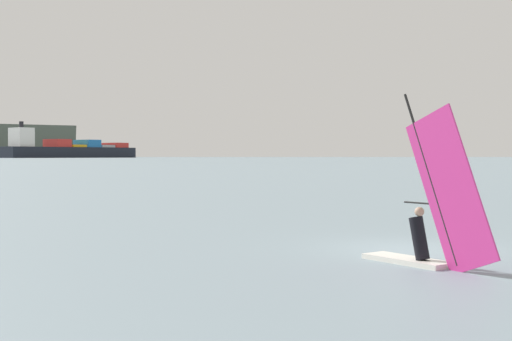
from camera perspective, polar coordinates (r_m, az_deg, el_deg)
The scene contains 4 objects.
ground_plane at distance 18.81m, azimuth 12.94°, elevation -6.43°, with size 4000.00×4000.00×0.00m, color gray.
windsurfer at distance 15.98m, azimuth 14.10°, elevation -4.41°, with size 1.37×3.58×4.07m.
cargo_ship at distance 715.84m, azimuth -15.33°, elevation 1.69°, with size 140.05×98.70×34.63m.
distant_headland at distance 1256.89m, azimuth -4.21°, elevation 2.21°, with size 1282.20×237.62×45.93m, color #4C564C.
Camera 1 is at (-10.12, -15.66, 2.51)m, focal length 48.00 mm.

